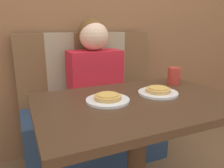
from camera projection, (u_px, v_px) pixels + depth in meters
booth_seat at (96, 133)px, 1.77m from camera, size 1.10×0.46×0.47m
booth_backrest at (87, 67)px, 1.81m from camera, size 1.10×0.08×0.56m
dining_table at (138, 119)px, 1.11m from camera, size 1.00×0.66×0.72m
person at (94, 64)px, 1.63m from camera, size 0.39×0.24×0.66m
plate_left at (108, 100)px, 1.06m from camera, size 0.21×0.21×0.01m
plate_right at (158, 93)px, 1.18m from camera, size 0.21×0.21×0.01m
pizza_left at (108, 97)px, 1.05m from camera, size 0.13×0.13×0.03m
pizza_right at (158, 90)px, 1.17m from camera, size 0.13×0.13×0.03m
drinking_cup at (174, 76)px, 1.36m from camera, size 0.08×0.08×0.11m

